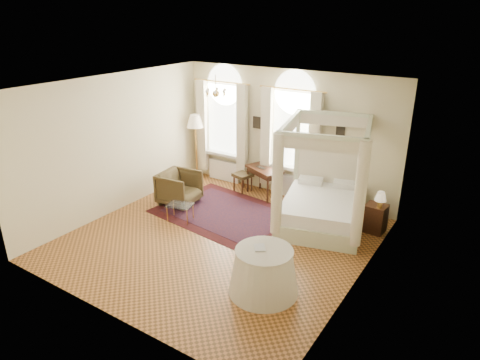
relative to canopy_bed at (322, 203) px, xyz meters
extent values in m
plane|color=#AF6B33|center=(-1.59, -1.79, -0.55)|extent=(6.00, 6.00, 0.00)
plane|color=beige|center=(-1.59, 1.21, 1.10)|extent=(6.00, 0.00, 6.00)
plane|color=beige|center=(-1.59, -4.79, 1.10)|extent=(6.00, 0.00, 6.00)
plane|color=beige|center=(-4.59, -1.79, 1.10)|extent=(0.00, 6.00, 6.00)
plane|color=beige|center=(1.41, -1.79, 1.10)|extent=(0.00, 6.00, 6.00)
plane|color=white|center=(-1.59, -1.79, 2.75)|extent=(6.00, 6.00, 0.00)
cube|color=white|center=(-3.49, 1.18, 1.25)|extent=(1.10, 0.04, 1.90)
cylinder|color=white|center=(-3.49, 1.18, 2.20)|extent=(1.10, 0.04, 1.10)
cube|color=white|center=(-3.49, 1.09, 0.26)|extent=(1.32, 0.24, 0.08)
cube|color=beige|center=(-4.16, 1.01, 1.00)|extent=(0.28, 0.14, 2.60)
cube|color=beige|center=(-2.82, 1.01, 1.00)|extent=(0.28, 0.14, 2.60)
cube|color=white|center=(-3.49, 1.11, -0.25)|extent=(1.00, 0.12, 0.58)
cube|color=white|center=(-1.39, 1.18, 1.25)|extent=(1.10, 0.04, 1.90)
cylinder|color=white|center=(-1.39, 1.18, 2.20)|extent=(1.10, 0.04, 1.10)
cube|color=white|center=(-1.39, 1.09, 0.26)|extent=(1.32, 0.24, 0.08)
cube|color=beige|center=(-2.06, 1.01, 1.00)|extent=(0.28, 0.14, 2.60)
cube|color=beige|center=(-0.72, 1.01, 1.00)|extent=(0.28, 0.14, 2.60)
cube|color=white|center=(-1.39, 1.11, -0.25)|extent=(1.00, 0.12, 0.58)
cylinder|color=gold|center=(-2.49, -0.59, 2.55)|extent=(0.02, 0.02, 0.40)
sphere|color=gold|center=(-2.49, -0.59, 2.33)|extent=(0.16, 0.16, 0.16)
sphere|color=#FCE7C4|center=(-2.27, -0.59, 2.40)|extent=(0.07, 0.07, 0.07)
sphere|color=#FCE7C4|center=(-2.38, -0.40, 2.40)|extent=(0.07, 0.07, 0.07)
sphere|color=#FCE7C4|center=(-2.60, -0.40, 2.40)|extent=(0.07, 0.07, 0.07)
sphere|color=#FCE7C4|center=(-2.71, -0.59, 2.40)|extent=(0.07, 0.07, 0.07)
sphere|color=#FCE7C4|center=(-2.60, -0.78, 2.40)|extent=(0.07, 0.07, 0.07)
sphere|color=#FCE7C4|center=(-2.38, -0.78, 2.40)|extent=(0.07, 0.07, 0.07)
cube|color=black|center=(-2.44, 1.18, 1.30)|extent=(0.26, 0.03, 0.32)
cube|color=black|center=(-0.14, 1.18, 1.40)|extent=(0.22, 0.03, 0.26)
cube|color=beige|center=(0.00, 0.01, -0.37)|extent=(2.27, 2.57, 0.38)
cube|color=white|center=(0.00, 0.01, -0.03)|extent=(2.14, 2.44, 0.29)
cube|color=beige|center=(-0.27, 1.03, 0.38)|extent=(1.73, 0.53, 1.25)
cube|color=beige|center=(-1.06, 0.80, 0.64)|extent=(0.11, 0.11, 2.40)
cube|color=beige|center=(0.53, 1.22, 0.64)|extent=(0.11, 0.11, 2.40)
cube|color=beige|center=(-0.54, -1.19, 0.64)|extent=(0.11, 0.11, 2.40)
cube|color=beige|center=(1.05, -0.78, 0.64)|extent=(0.11, 0.11, 2.40)
cube|color=beige|center=(-0.27, 1.01, 1.84)|extent=(1.73, 0.53, 0.08)
cube|color=beige|center=(0.26, -0.98, 1.84)|extent=(1.73, 0.53, 0.08)
cube|color=beige|center=(-0.80, -0.20, 1.84)|extent=(0.64, 2.14, 0.08)
cube|color=beige|center=(0.79, 0.22, 1.84)|extent=(0.64, 2.14, 0.08)
cube|color=beige|center=(-0.27, 1.01, 1.70)|extent=(1.78, 0.51, 0.29)
cube|color=beige|center=(0.26, -0.98, 1.70)|extent=(1.78, 0.51, 0.29)
cube|color=beige|center=(-0.80, -0.20, 1.70)|extent=(0.61, 2.19, 0.29)
cube|color=beige|center=(0.79, 0.22, 1.70)|extent=(0.61, 2.19, 0.29)
cylinder|color=beige|center=(-0.54, -1.19, 0.75)|extent=(0.23, 0.23, 2.19)
cylinder|color=beige|center=(1.05, -0.78, 0.75)|extent=(0.23, 0.23, 2.19)
cube|color=#3E1F11|center=(1.11, 0.38, -0.23)|extent=(0.48, 0.44, 0.64)
cylinder|color=gold|center=(1.20, 0.28, 0.18)|extent=(0.11, 0.11, 0.18)
cone|color=#FCE7C4|center=(1.20, 0.28, 0.36)|extent=(0.25, 0.25, 0.20)
cube|color=#3E1F11|center=(-1.97, 0.76, 0.19)|extent=(1.17, 0.91, 0.06)
cube|color=#3E1F11|center=(-1.97, 0.76, 0.10)|extent=(1.03, 0.78, 0.10)
cylinder|color=#3E1F11|center=(-2.30, 1.14, -0.19)|extent=(0.05, 0.05, 0.73)
cylinder|color=#3E1F11|center=(-1.47, 0.77, -0.19)|extent=(0.05, 0.05, 0.73)
cylinder|color=#3E1F11|center=(-2.47, 0.76, -0.19)|extent=(0.05, 0.05, 0.73)
cylinder|color=#3E1F11|center=(-1.63, 0.39, -0.19)|extent=(0.05, 0.05, 0.73)
imported|color=black|center=(-2.03, 0.77, 0.24)|extent=(0.36, 0.29, 0.02)
cube|color=#41341C|center=(-2.60, 0.72, -0.08)|extent=(0.55, 0.55, 0.09)
cylinder|color=#3E1F11|center=(-2.81, 0.60, -0.34)|extent=(0.04, 0.04, 0.42)
cylinder|color=#3E1F11|center=(-2.48, 0.51, -0.34)|extent=(0.04, 0.04, 0.42)
cylinder|color=#3E1F11|center=(-2.72, 0.92, -0.34)|extent=(0.04, 0.04, 0.42)
cylinder|color=#3E1F11|center=(-2.39, 0.83, -0.34)|extent=(0.04, 0.04, 0.42)
imported|color=#43351C|center=(-3.53, -0.83, -0.13)|extent=(1.02, 0.99, 0.85)
cube|color=silver|center=(-2.88, -1.57, -0.16)|extent=(0.67, 0.55, 0.02)
cylinder|color=gold|center=(-3.09, -1.79, -0.36)|extent=(0.02, 0.02, 0.39)
cylinder|color=gold|center=(-2.60, -1.66, -0.36)|extent=(0.02, 0.02, 0.39)
cylinder|color=gold|center=(-3.17, -1.47, -0.36)|extent=(0.02, 0.02, 0.39)
cylinder|color=gold|center=(-2.68, -1.34, -0.36)|extent=(0.02, 0.02, 0.39)
cylinder|color=gold|center=(-4.29, 0.84, -0.54)|extent=(0.33, 0.33, 0.03)
cylinder|color=gold|center=(-4.29, 0.84, 0.28)|extent=(0.04, 0.04, 1.66)
cone|color=#FCE7C4|center=(-4.29, 0.84, 1.17)|extent=(0.49, 0.49, 0.36)
cube|color=#420F11|center=(-2.16, -0.69, -0.55)|extent=(3.57, 2.75, 0.01)
cube|color=black|center=(-2.16, -0.69, -0.54)|extent=(2.99, 2.17, 0.01)
cone|color=beige|center=(0.15, -2.89, -0.16)|extent=(1.23, 1.23, 0.79)
cylinder|color=beige|center=(0.15, -2.89, 0.26)|extent=(1.01, 1.01, 0.04)
imported|color=black|center=(-0.02, -2.94, 0.30)|extent=(0.30, 0.31, 0.02)
camera|label=1|loc=(3.23, -8.39, 4.06)|focal=32.00mm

